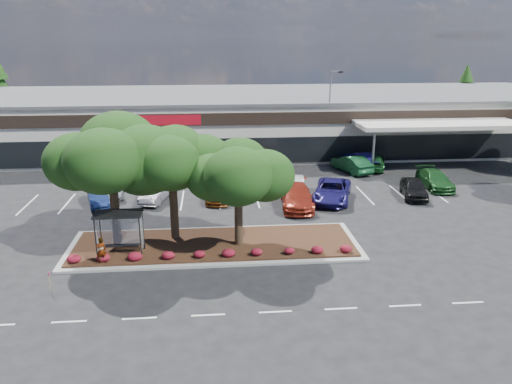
{
  "coord_description": "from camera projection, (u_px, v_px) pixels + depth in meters",
  "views": [
    {
      "loc": [
        -2.01,
        -24.84,
        12.6
      ],
      "look_at": [
        0.86,
        6.91,
        2.6
      ],
      "focal_mm": 35.0,
      "sensor_mm": 36.0,
      "label": 1
    }
  ],
  "objects": [
    {
      "name": "ground",
      "position": [
        252.0,
        274.0,
        27.55
      ],
      "size": [
        160.0,
        160.0,
        0.0
      ],
      "primitive_type": "plane",
      "color": "black",
      "rests_on": "ground"
    },
    {
      "name": "retail_store",
      "position": [
        229.0,
        120.0,
        58.83
      ],
      "size": [
        80.4,
        25.2,
        6.25
      ],
      "color": "beige",
      "rests_on": "ground"
    },
    {
      "name": "landscape_island",
      "position": [
        215.0,
        245.0,
        31.14
      ],
      "size": [
        18.0,
        6.0,
        0.26
      ],
      "color": "#9C9C97",
      "rests_on": "ground"
    },
    {
      "name": "lane_markings",
      "position": [
        239.0,
        211.0,
        37.44
      ],
      "size": [
        33.12,
        20.06,
        0.01
      ],
      "color": "silver",
      "rests_on": "ground"
    },
    {
      "name": "shrub_row",
      "position": [
        215.0,
        253.0,
        29.03
      ],
      "size": [
        17.0,
        0.8,
        0.5
      ],
      "primitive_type": null,
      "color": "maroon",
      "rests_on": "landscape_island"
    },
    {
      "name": "bus_shelter",
      "position": [
        119.0,
        221.0,
        29.02
      ],
      "size": [
        2.75,
        1.55,
        2.59
      ],
      "color": "black",
      "rests_on": "landscape_island"
    },
    {
      "name": "island_tree_west",
      "position": [
        113.0,
        182.0,
        29.88
      ],
      "size": [
        7.2,
        7.2,
        7.89
      ],
      "primitive_type": null,
      "color": "#143310",
      "rests_on": "landscape_island"
    },
    {
      "name": "island_tree_mid",
      "position": [
        173.0,
        182.0,
        30.93
      ],
      "size": [
        6.6,
        6.6,
        7.32
      ],
      "primitive_type": null,
      "color": "#143310",
      "rests_on": "landscape_island"
    },
    {
      "name": "island_tree_east",
      "position": [
        238.0,
        194.0,
        29.97
      ],
      "size": [
        5.8,
        5.8,
        6.5
      ],
      "primitive_type": null,
      "color": "#143310",
      "rests_on": "landscape_island"
    },
    {
      "name": "conifer_north_west",
      "position": [
        2.0,
        95.0,
        67.19
      ],
      "size": [
        4.4,
        4.4,
        10.0
      ],
      "primitive_type": "cone",
      "color": "#143310",
      "rests_on": "ground"
    },
    {
      "name": "conifer_north_east",
      "position": [
        464.0,
        95.0,
        70.93
      ],
      "size": [
        3.96,
        3.96,
        9.0
      ],
      "primitive_type": "cone",
      "color": "#143310",
      "rests_on": "ground"
    },
    {
      "name": "person_waiting",
      "position": [
        101.0,
        250.0,
        28.16
      ],
      "size": [
        0.65,
        0.55,
        1.53
      ],
      "primitive_type": "imported",
      "rotation": [
        0.0,
        0.0,
        3.54
      ],
      "color": "#594C47",
      "rests_on": "landscape_island"
    },
    {
      "name": "light_pole",
      "position": [
        330.0,
        123.0,
        50.32
      ],
      "size": [
        1.43,
        0.53,
        9.43
      ],
      "rotation": [
        0.0,
        0.0,
        0.11
      ],
      "color": "#9C9C97",
      "rests_on": "ground"
    },
    {
      "name": "survey_stake",
      "position": [
        49.0,
        279.0,
        25.49
      ],
      "size": [
        0.08,
        0.14,
        1.12
      ],
      "color": "#A57F56",
      "rests_on": "ground"
    },
    {
      "name": "car_0",
      "position": [
        98.0,
        196.0,
        38.81
      ],
      "size": [
        2.52,
        4.29,
        1.34
      ],
      "primitive_type": "imported",
      "rotation": [
        0.0,
        0.0,
        0.29
      ],
      "color": "navy",
      "rests_on": "ground"
    },
    {
      "name": "car_1",
      "position": [
        107.0,
        187.0,
        40.8
      ],
      "size": [
        3.4,
        5.68,
        1.48
      ],
      "primitive_type": "imported",
      "rotation": [
        0.0,
        0.0,
        0.19
      ],
      "color": "#A4A6B0",
      "rests_on": "ground"
    },
    {
      "name": "car_2",
      "position": [
        156.0,
        192.0,
        39.64
      ],
      "size": [
        2.53,
        4.6,
        1.44
      ],
      "primitive_type": "imported",
      "rotation": [
        0.0,
        0.0,
        -0.24
      ],
      "color": "slate",
      "rests_on": "ground"
    },
    {
      "name": "car_3",
      "position": [
        220.0,
        192.0,
        39.89
      ],
      "size": [
        2.55,
        4.79,
        1.32
      ],
      "primitive_type": "imported",
      "rotation": [
        0.0,
        0.0,
        -0.16
      ],
      "color": "brown",
      "rests_on": "ground"
    },
    {
      "name": "car_4",
      "position": [
        297.0,
        196.0,
        38.22
      ],
      "size": [
        2.8,
        5.92,
        1.67
      ],
      "primitive_type": "imported",
      "rotation": [
        0.0,
        0.0,
        -0.08
      ],
      "color": "maroon",
      "rests_on": "ground"
    },
    {
      "name": "car_5",
      "position": [
        293.0,
        187.0,
        40.73
      ],
      "size": [
        2.24,
        4.99,
        1.59
      ],
      "primitive_type": "imported",
      "rotation": [
        0.0,
        0.0,
        -0.12
      ],
      "color": "silver",
      "rests_on": "ground"
    },
    {
      "name": "car_6",
      "position": [
        332.0,
        191.0,
        39.68
      ],
      "size": [
        4.41,
        6.41,
        1.63
      ],
      "primitive_type": "imported",
      "rotation": [
        0.0,
        0.0,
        -0.32
      ],
      "color": "navy",
      "rests_on": "ground"
    },
    {
      "name": "car_7",
      "position": [
        414.0,
        188.0,
        40.55
      ],
      "size": [
        2.7,
        4.78,
        1.54
      ],
      "primitive_type": "imported",
      "rotation": [
        0.0,
        0.0,
        -0.21
      ],
      "color": "black",
      "rests_on": "ground"
    },
    {
      "name": "car_8",
      "position": [
        435.0,
        179.0,
        43.07
      ],
      "size": [
        2.19,
        5.13,
        1.48
      ],
      "primitive_type": "imported",
      "rotation": [
        0.0,
        0.0,
        -0.02
      ],
      "color": "#1C4F1F",
      "rests_on": "ground"
    },
    {
      "name": "car_9",
      "position": [
        131.0,
        166.0,
        47.8
      ],
      "size": [
        2.14,
        4.3,
        1.41
      ],
      "primitive_type": "imported",
      "rotation": [
        0.0,
        0.0,
        3.26
      ],
      "color": "#833903",
      "rests_on": "ground"
    },
    {
      "name": "car_10",
      "position": [
        136.0,
        172.0,
        45.62
      ],
      "size": [
        2.33,
        4.39,
        1.42
      ],
      "primitive_type": "imported",
      "rotation": [
        0.0,
        0.0,
        2.98
      ],
      "color": "#B6BCC3",
      "rests_on": "ground"
    },
    {
      "name": "car_11",
      "position": [
        212.0,
        178.0,
        43.84
      ],
      "size": [
        2.71,
        4.34,
        1.38
      ],
      "primitive_type": "imported",
      "rotation": [
        0.0,
        0.0,
        3.43
      ],
      "color": "silver",
      "rests_on": "ground"
    },
    {
      "name": "car_12",
      "position": [
        266.0,
        170.0,
        46.45
      ],
      "size": [
        2.69,
        5.11,
        1.37
      ],
      "primitive_type": "imported",
      "rotation": [
        0.0,
        0.0,
        3.06
      ],
      "color": "maroon",
      "rests_on": "ground"
    },
    {
      "name": "car_13",
      "position": [
        270.0,
        163.0,
        48.51
      ],
      "size": [
        3.17,
        4.87,
        1.51
      ],
      "primitive_type": "imported",
      "rotation": [
        0.0,
        0.0,
        2.77
      ],
      "color": "#6D3708",
      "rests_on": "ground"
    },
    {
      "name": "car_14",
      "position": [
        352.0,
        164.0,
        48.02
      ],
      "size": [
        3.22,
        5.27,
        1.64
      ],
      "primitive_type": "imported",
      "rotation": [
        0.0,
        0.0,
        3.46
      ],
      "color": "#124222",
      "rests_on": "ground"
    },
    {
      "name": "car_15",
      "position": [
        360.0,
        160.0,
        49.33
      ],
      "size": [
        2.78,
        5.33,
        1.67
      ],
      "primitive_type": "imported",
      "rotation": [
        0.0,
        0.0,
        3.35
      ],
      "color": "#140E57",
      "rests_on": "ground"
    },
    {
      "name": "car_16",
      "position": [
        374.0,
        161.0,
        49.23
      ],
      "size": [
        3.81,
        5.71,
        1.54
      ],
      "primitive_type": "imported",
      "rotation": [
        0.0,
        0.0,
        2.8
      ],
      "color": "#195322",
      "rests_on": "ground"
    }
  ]
}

